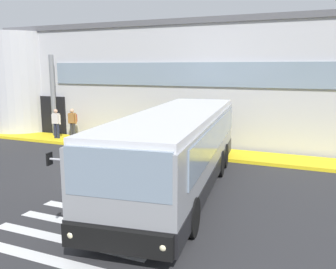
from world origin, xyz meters
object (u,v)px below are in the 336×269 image
object	(u,v)px
entry_support_column	(53,96)
bus_main_foreground	(178,152)
passenger_near_column	(56,122)
safety_bollard_yellow	(148,146)
passenger_by_doorway	(73,121)

from	to	relation	value
entry_support_column	bus_main_foreground	bearing A→B (deg)	-29.91
passenger_near_column	safety_bollard_yellow	bearing A→B (deg)	-9.05
entry_support_column	passenger_by_doorway	size ratio (longest dim) A/B	2.82
passenger_by_doorway	safety_bollard_yellow	distance (m)	5.85
passenger_near_column	safety_bollard_yellow	world-z (taller)	passenger_near_column
passenger_near_column	passenger_by_doorway	world-z (taller)	same
passenger_by_doorway	entry_support_column	bearing A→B (deg)	171.04
entry_support_column	passenger_by_doorway	world-z (taller)	entry_support_column
bus_main_foreground	safety_bollard_yellow	xyz separation A→B (m)	(-3.19, 4.14, -0.88)
entry_support_column	safety_bollard_yellow	xyz separation A→B (m)	(7.12, -1.80, -2.06)
safety_bollard_yellow	passenger_by_doorway	bearing A→B (deg)	164.43
entry_support_column	safety_bollard_yellow	distance (m)	7.63
bus_main_foreground	passenger_by_doorway	xyz separation A→B (m)	(-8.79, 5.70, -0.22)
entry_support_column	passenger_by_doorway	xyz separation A→B (m)	(1.53, -0.24, -1.39)
bus_main_foreground	passenger_by_doorway	bearing A→B (deg)	147.06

